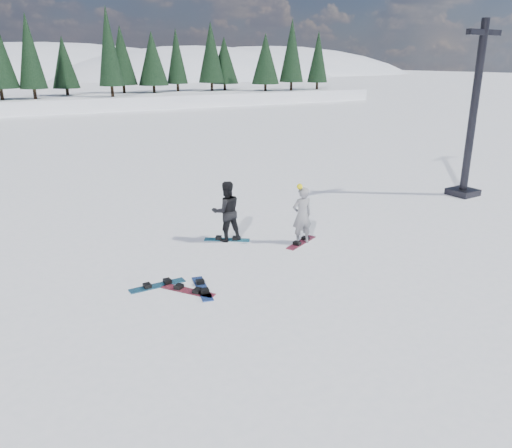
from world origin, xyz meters
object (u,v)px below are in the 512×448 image
at_px(lift_tower, 471,127).
at_px(snowboard_loose_a, 202,289).
at_px(snowboarder_man, 226,211).
at_px(snowboarder_woman, 302,215).
at_px(snowboard_loose_b, 188,291).
at_px(snowboard_loose_c, 158,286).

bearing_deg(lift_tower, snowboard_loose_a, -170.49).
height_order(lift_tower, snowboard_loose_a, lift_tower).
bearing_deg(snowboard_loose_a, snowboarder_man, -24.32).
distance_m(snowboarder_woman, snowboard_loose_b, 4.92).
bearing_deg(snowboarder_man, snowboard_loose_b, 57.58).
height_order(snowboarder_woman, snowboard_loose_c, snowboarder_woman).
xyz_separation_m(lift_tower, snowboard_loose_b, (-14.22, -3.16, -2.95)).
relative_size(snowboard_loose_b, snowboard_loose_a, 1.00).
distance_m(lift_tower, snowboarder_man, 11.82).
bearing_deg(snowboarder_woman, snowboard_loose_a, 25.98).
height_order(snowboard_loose_b, snowboard_loose_c, same).
relative_size(snowboarder_woman, snowboarder_man, 1.02).
xyz_separation_m(snowboard_loose_b, snowboard_loose_c, (-0.59, 0.69, 0.00)).
bearing_deg(lift_tower, snowboarder_man, 177.31).
distance_m(snowboarder_woman, snowboard_loose_c, 5.31).
relative_size(snowboarder_man, snowboard_loose_a, 1.34).
distance_m(snowboarder_man, snowboard_loose_c, 4.02).
distance_m(snowboard_loose_b, snowboard_loose_c, 0.91).
xyz_separation_m(snowboarder_woman, snowboarder_man, (-2.00, 1.42, 0.05)).
height_order(lift_tower, snowboard_loose_c, lift_tower).
bearing_deg(snowboarder_man, snowboard_loose_c, 44.29).
xyz_separation_m(snowboard_loose_b, snowboard_loose_a, (0.38, -0.06, 0.00)).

